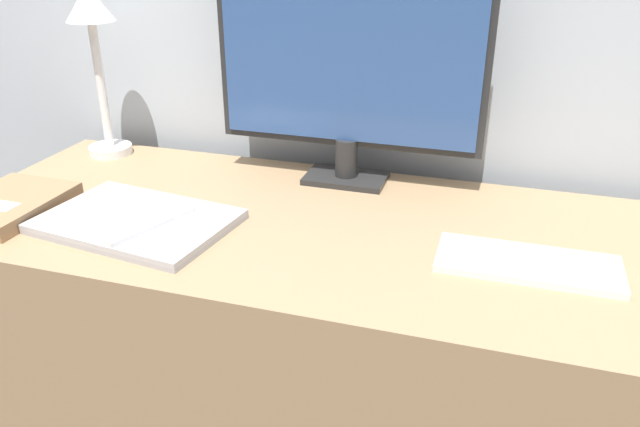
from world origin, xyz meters
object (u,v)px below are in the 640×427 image
object	(u,v)px
ereader	(135,218)
desk_lamp	(94,38)
notebook	(8,205)
keyboard	(528,263)
monitor	(351,57)
laptop	(137,221)

from	to	relation	value
ereader	desk_lamp	world-z (taller)	desk_lamp
desk_lamp	ereader	bearing A→B (deg)	-50.20
notebook	keyboard	bearing A→B (deg)	4.40
desk_lamp	keyboard	bearing A→B (deg)	-15.84
ereader	keyboard	bearing A→B (deg)	5.64
desk_lamp	notebook	distance (m)	0.43
monitor	laptop	distance (m)	0.52
keyboard	laptop	distance (m)	0.68
desk_lamp	monitor	bearing A→B (deg)	0.31
laptop	notebook	distance (m)	0.27
desk_lamp	laptop	bearing A→B (deg)	-49.68
keyboard	ereader	bearing A→B (deg)	-174.36
laptop	ereader	xyz separation A→B (m)	(0.01, -0.01, 0.01)
ereader	desk_lamp	distance (m)	0.50
monitor	notebook	xyz separation A→B (m)	(-0.58, -0.35, -0.25)
laptop	notebook	bearing A→B (deg)	-175.93
monitor	laptop	xyz separation A→B (m)	(-0.31, -0.33, -0.25)
laptop	notebook	world-z (taller)	notebook
laptop	notebook	xyz separation A→B (m)	(-0.27, -0.02, 0.01)
keyboard	laptop	world-z (taller)	laptop
notebook	monitor	bearing A→B (deg)	31.00
laptop	desk_lamp	world-z (taller)	desk_lamp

